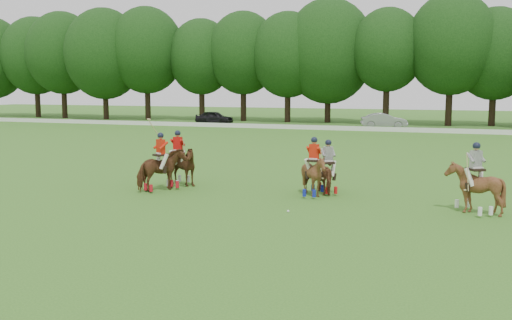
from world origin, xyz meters
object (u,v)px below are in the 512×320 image
(polo_red_b, at_px, (178,166))
(polo_red_c, at_px, (314,175))
(polo_stripe_a, at_px, (328,174))
(polo_stripe_b, at_px, (474,188))
(car_mid, at_px, (384,121))
(polo_ball, at_px, (288,211))
(car_left, at_px, (214,117))
(polo_red_a, at_px, (161,170))

(polo_red_b, height_order, polo_red_c, polo_red_b)
(polo_stripe_a, bearing_deg, polo_red_b, -175.74)
(polo_stripe_b, bearing_deg, polo_stripe_a, 160.66)
(polo_red_c, height_order, polo_stripe_a, polo_red_c)
(polo_red_b, xyz_separation_m, polo_stripe_a, (6.52, 0.49, -0.11))
(car_mid, bearing_deg, polo_ball, 167.85)
(car_left, xyz_separation_m, polo_stripe_b, (26.83, -39.02, 0.16))
(polo_stripe_a, bearing_deg, polo_ball, -97.33)
(car_mid, distance_m, polo_stripe_a, 37.15)
(car_left, xyz_separation_m, polo_red_b, (14.79, -37.56, 0.15))
(polo_red_b, distance_m, polo_ball, 6.99)
(polo_red_a, height_order, polo_stripe_a, polo_red_a)
(polo_red_a, height_order, polo_stripe_b, polo_red_a)
(polo_red_a, bearing_deg, polo_ball, -19.39)
(car_mid, height_order, polo_red_b, polo_red_b)
(polo_red_c, relative_size, polo_ball, 26.12)
(car_mid, xyz_separation_m, polo_stripe_a, (2.32, -37.08, 0.01))
(polo_red_c, bearing_deg, polo_red_b, 177.36)
(polo_red_a, bearing_deg, car_mid, 83.67)
(car_left, height_order, polo_stripe_b, polo_stripe_b)
(polo_red_a, distance_m, polo_stripe_b, 12.15)
(car_left, distance_m, car_mid, 18.99)
(polo_red_b, bearing_deg, polo_ball, -29.97)
(car_left, relative_size, polo_red_c, 1.84)
(polo_red_b, distance_m, polo_red_c, 6.13)
(car_left, relative_size, polo_red_a, 1.45)
(polo_ball, bearing_deg, car_mid, 92.52)
(polo_stripe_a, bearing_deg, polo_stripe_b, -19.34)
(polo_red_a, bearing_deg, car_left, 110.69)
(car_left, bearing_deg, car_mid, -91.95)
(car_mid, relative_size, polo_ball, 51.59)
(car_left, distance_m, polo_red_a, 41.56)
(polo_ball, bearing_deg, polo_stripe_a, 82.67)
(polo_stripe_a, bearing_deg, polo_red_a, -164.82)
(car_mid, bearing_deg, polo_red_c, 168.23)
(polo_red_a, xyz_separation_m, polo_red_b, (0.11, 1.31, -0.01))
(car_mid, height_order, polo_ball, car_mid)
(polo_red_c, distance_m, polo_stripe_a, 0.87)
(polo_stripe_a, bearing_deg, car_left, 119.89)
(polo_red_c, height_order, polo_ball, polo_red_c)
(polo_red_c, relative_size, polo_stripe_a, 1.07)
(polo_red_c, bearing_deg, polo_stripe_a, 62.71)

